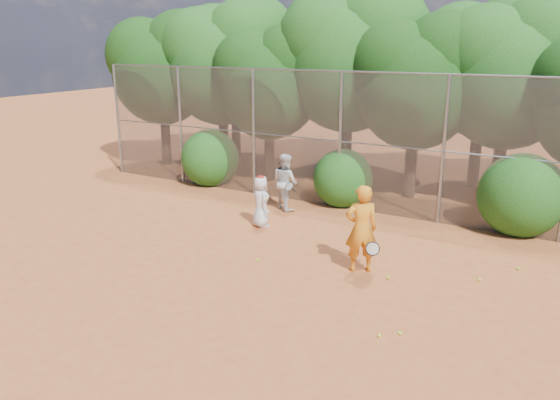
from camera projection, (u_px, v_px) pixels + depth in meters
The scene contains 23 objects.
ground at pixel (261, 289), 11.04m from camera, with size 80.00×80.00×0.00m, color #A75125.
fence_back at pixel (368, 142), 15.50m from camera, with size 20.05×0.09×4.03m.
tree_0 at pixel (163, 65), 21.14m from camera, with size 4.38×3.81×6.00m.
tree_1 at pixel (223, 59), 20.29m from camera, with size 4.64×4.03×6.35m.
tree_2 at pixel (271, 78), 18.67m from camera, with size 3.99×3.47×5.47m.
tree_3 at pixel (351, 54), 18.07m from camera, with size 4.89×4.26×6.70m.
tree_4 at pixel (419, 77), 16.55m from camera, with size 4.19×3.64×5.73m.
tree_5 at pixel (512, 68), 15.93m from camera, with size 4.51×3.92×6.17m.
tree_9 at pixel (236, 53), 22.63m from camera, with size 4.83×4.20×6.62m.
tree_10 at pixel (350, 46), 20.31m from camera, with size 5.15×4.48×7.06m.
tree_11 at pixel (487, 62), 17.71m from camera, with size 4.64×4.03×6.35m.
bush_0 at pixel (210, 156), 18.87m from camera, with size 2.00×2.00×2.00m, color #174C13.
bush_1 at pixel (343, 176), 16.49m from camera, with size 1.80×1.80×1.80m, color #174C13.
bush_2 at pixel (522, 191), 14.03m from camera, with size 2.20×2.20×2.20m, color #174C13.
player_yellow at pixel (361, 229), 11.65m from camera, with size 0.95×0.78×1.94m.
player_teen at pixel (261, 201), 14.58m from camera, with size 0.81×0.76×1.42m.
player_white at pixel (285, 182), 16.05m from camera, with size 1.01×0.93×1.67m.
ball_0 at pixel (388, 277), 11.49m from camera, with size 0.07×0.07×0.07m, color #B9DA27.
ball_1 at pixel (519, 269), 11.94m from camera, with size 0.07×0.07×0.07m, color #B9DA27.
ball_2 at pixel (379, 336), 9.23m from camera, with size 0.07×0.07×0.07m, color #B9DA27.
ball_3 at pixel (400, 333), 9.31m from camera, with size 0.07×0.07×0.07m, color #B9DA27.
ball_4 at pixel (257, 260), 12.42m from camera, with size 0.07×0.07×0.07m, color #B9DA27.
ball_5 at pixel (479, 280), 11.39m from camera, with size 0.07×0.07×0.07m, color #B9DA27.
Camera 1 is at (5.39, -8.53, 4.84)m, focal length 35.00 mm.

